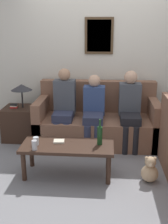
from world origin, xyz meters
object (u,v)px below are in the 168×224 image
(drinking_glass, at_px, (36,141))
(teddy_bear, at_px, (150,171))
(person_left, at_px, (64,104))
(person_right, at_px, (130,107))
(wine_bottle, at_px, (100,135))
(person_middle, at_px, (94,109))
(coffee_table, at_px, (67,149))
(couch_main, at_px, (97,122))

(drinking_glass, xyz_separation_m, teddy_bear, (1.43, -0.06, -0.33))
(person_left, bearing_deg, person_right, -0.85)
(person_left, distance_m, person_right, 1.05)
(person_right, bearing_deg, wine_bottle, -114.56)
(person_middle, bearing_deg, coffee_table, -106.06)
(wine_bottle, distance_m, person_middle, 0.96)
(person_right, bearing_deg, person_middle, -177.29)
(person_right, bearing_deg, coffee_table, -129.88)
(wine_bottle, height_order, teddy_bear, wine_bottle)
(person_right, bearing_deg, couch_main, 163.95)
(coffee_table, xyz_separation_m, person_middle, (0.29, 1.00, 0.25))
(couch_main, xyz_separation_m, person_left, (-0.53, -0.13, 0.33))
(coffee_table, height_order, teddy_bear, coffee_table)
(person_left, relative_size, person_right, 1.02)
(coffee_table, xyz_separation_m, wine_bottle, (0.41, 0.05, 0.19))
(drinking_glass, distance_m, person_right, 1.65)
(couch_main, relative_size, drinking_glass, 19.01)
(teddy_bear, bearing_deg, drinking_glass, 177.68)
(couch_main, height_order, person_left, person_left)
(person_middle, xyz_separation_m, person_right, (0.57, 0.03, 0.04))
(wine_bottle, xyz_separation_m, person_left, (-0.60, 0.99, 0.11))
(wine_bottle, distance_m, person_left, 1.17)
(person_left, xyz_separation_m, person_middle, (0.48, -0.04, -0.05))
(couch_main, bearing_deg, drinking_glass, -121.23)
(drinking_glass, bearing_deg, person_right, 40.17)
(wine_bottle, distance_m, teddy_bear, 0.76)
(coffee_table, distance_m, wine_bottle, 0.45)
(person_middle, bearing_deg, teddy_bear, -55.34)
(couch_main, relative_size, wine_bottle, 5.82)
(drinking_glass, bearing_deg, person_left, 79.29)
(teddy_bear, bearing_deg, couch_main, 119.09)
(coffee_table, bearing_deg, person_left, 100.49)
(person_left, height_order, person_middle, person_left)
(wine_bottle, height_order, person_right, person_right)
(wine_bottle, bearing_deg, teddy_bear, -12.15)
(coffee_table, xyz_separation_m, person_left, (-0.19, 1.04, 0.30))
(drinking_glass, relative_size, person_right, 0.09)
(couch_main, height_order, teddy_bear, couch_main)
(couch_main, height_order, coffee_table, couch_main)
(person_middle, bearing_deg, wine_bottle, -82.73)
(couch_main, height_order, drinking_glass, couch_main)
(person_left, bearing_deg, person_middle, -5.06)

